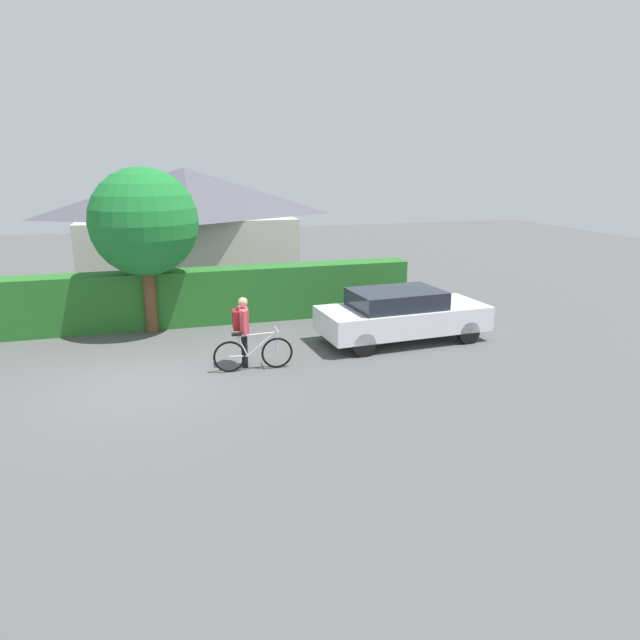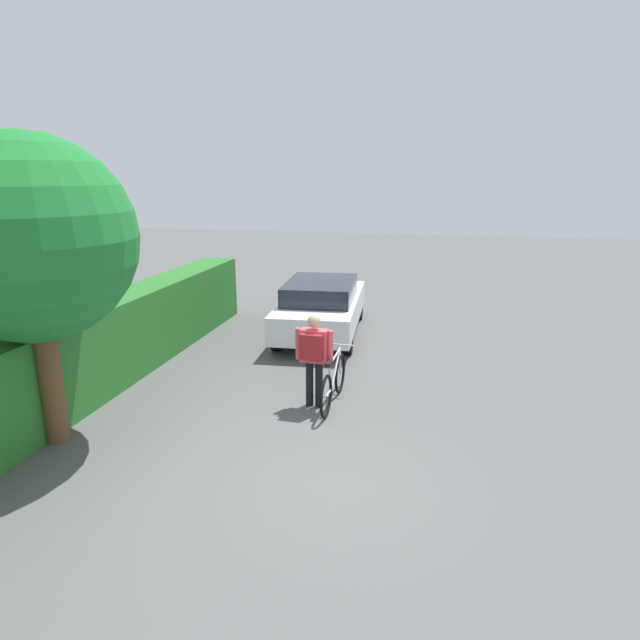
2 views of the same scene
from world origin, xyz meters
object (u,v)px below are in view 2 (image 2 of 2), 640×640
bicycle (333,383)px  tree_kerbside (30,240)px  parked_car_near (322,306)px  person_rider (314,352)px

bicycle → tree_kerbside: size_ratio=0.40×
parked_car_near → person_rider: (-4.30, -0.80, 0.26)m
parked_car_near → bicycle: 4.27m
parked_car_near → tree_kerbside: tree_kerbside is taller
bicycle → tree_kerbside: (-2.19, 3.81, 2.62)m
bicycle → person_rider: bearing=121.5°
person_rider → tree_kerbside: bearing=119.8°
parked_car_near → person_rider: bearing=-169.5°
person_rider → tree_kerbside: (-2.01, 3.51, 2.03)m
tree_kerbside → bicycle: bearing=-60.1°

